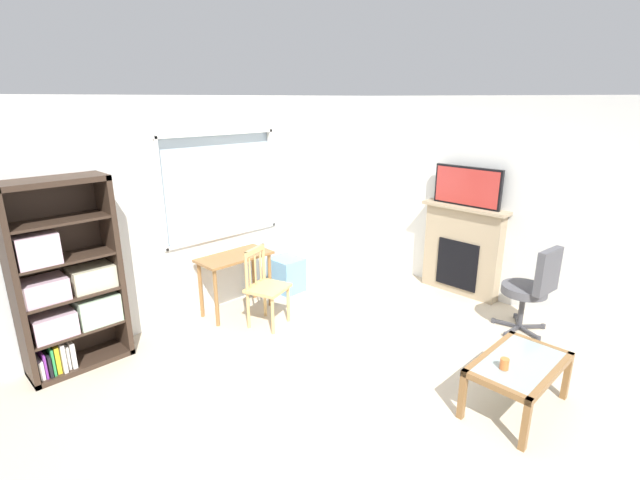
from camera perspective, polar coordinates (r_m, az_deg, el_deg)
ground at (r=4.42m, az=7.87°, el=-17.35°), size 5.92×6.07×0.02m
wall_back_with_window at (r=5.68m, az=-12.28°, el=4.00°), size 4.92×0.15×2.52m
wall_right at (r=6.00m, az=23.29°, el=4.00°), size 0.12×5.27×2.52m
bookshelf at (r=4.87m, az=-29.08°, el=-5.01°), size 0.90×0.38×1.83m
desk_under_window at (r=5.54m, az=-10.51°, el=-3.16°), size 0.87×0.43×0.72m
wooden_chair at (r=5.22m, az=-6.83°, el=-5.74°), size 0.53×0.51×0.90m
plastic_drawer_unit at (r=6.18m, az=-4.14°, el=-4.28°), size 0.35×0.40×0.45m
fireplace at (r=6.27m, az=17.20°, el=-1.17°), size 0.26×1.12×1.18m
tv at (r=6.05m, az=17.82°, el=6.34°), size 0.06×0.89×0.50m
office_chair at (r=5.47m, az=24.92°, el=-5.17°), size 0.57×0.58×1.00m
coffee_table at (r=4.22m, az=23.46°, el=-14.48°), size 0.92×0.55×0.44m
sippy_cup at (r=4.02m, az=21.93°, el=-14.07°), size 0.07×0.07×0.09m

